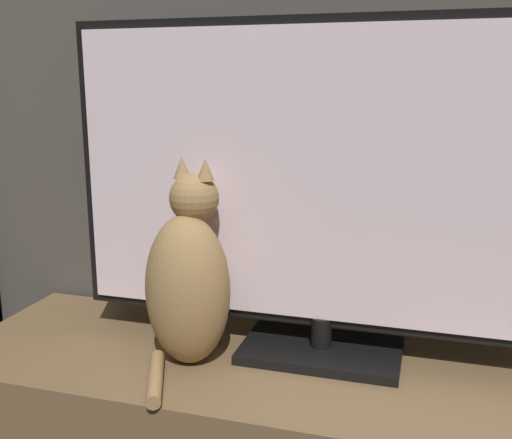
{
  "coord_description": "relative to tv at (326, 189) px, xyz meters",
  "views": [
    {
      "loc": [
        0.27,
        -0.17,
        1.01
      ],
      "look_at": [
        -0.06,
        0.96,
        0.74
      ],
      "focal_mm": 42.0,
      "sensor_mm": 36.0,
      "label": 1
    }
  ],
  "objects": [
    {
      "name": "tv",
      "position": [
        0.0,
        0.0,
        0.0
      ],
      "size": [
        1.09,
        0.2,
        0.7
      ],
      "color": "black",
      "rests_on": "tv_stand"
    },
    {
      "name": "cat",
      "position": [
        -0.26,
        -0.1,
        -0.19
      ],
      "size": [
        0.21,
        0.3,
        0.43
      ],
      "rotation": [
        0.0,
        0.0,
        -0.2
      ],
      "color": "#997547",
      "rests_on": "tv_stand"
    }
  ]
}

